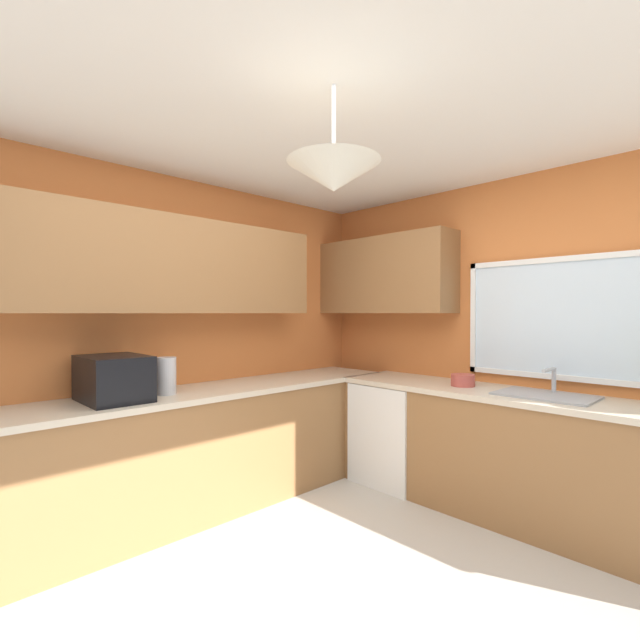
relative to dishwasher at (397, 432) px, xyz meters
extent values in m
plane|color=#B7B2A8|center=(0.86, -1.66, -0.42)|extent=(8.79, 8.79, 0.00)
cube|color=#D17238|center=(0.86, 0.37, 0.83)|extent=(3.77, 0.06, 2.51)
cube|color=#D17238|center=(-1.00, -1.66, 0.83)|extent=(0.06, 4.12, 2.51)
cube|color=white|center=(0.86, -1.66, 2.11)|extent=(3.77, 4.12, 0.06)
cube|color=silver|center=(1.20, 0.34, 0.99)|extent=(1.29, 0.02, 0.81)
cube|color=white|center=(1.20, 0.32, 1.42)|extent=(1.37, 0.04, 0.04)
cube|color=white|center=(1.20, 0.32, 0.57)|extent=(1.37, 0.04, 0.04)
cube|color=white|center=(0.54, 0.32, 0.99)|extent=(0.04, 0.04, 0.89)
cube|color=olive|center=(-0.81, -1.86, 1.38)|extent=(0.32, 2.80, 0.70)
cube|color=olive|center=(-0.28, 0.18, 1.38)|extent=(1.38, 0.32, 0.70)
cylinder|color=#B7B7BC|center=(0.86, -1.66, 1.91)|extent=(0.02, 0.02, 0.35)
cone|color=silver|center=(0.86, -1.66, 1.66)|extent=(0.44, 0.44, 0.14)
cube|color=olive|center=(-0.66, -1.66, 0.00)|extent=(0.62, 3.70, 0.85)
cube|color=beige|center=(-0.66, -1.66, 0.45)|extent=(0.65, 3.73, 0.04)
cube|color=olive|center=(1.07, 0.03, 0.00)|extent=(2.83, 0.62, 0.85)
cube|color=beige|center=(1.07, 0.03, 0.45)|extent=(2.86, 0.65, 0.04)
cube|color=white|center=(0.00, 0.00, 0.00)|extent=(0.60, 0.60, 0.84)
cube|color=black|center=(-0.66, -2.12, 0.61)|extent=(0.48, 0.36, 0.29)
cylinder|color=#B7B7BC|center=(-0.64, -1.78, 0.60)|extent=(0.13, 0.13, 0.26)
cube|color=#9EA0A5|center=(1.20, 0.03, 0.47)|extent=(0.60, 0.40, 0.02)
cylinder|color=#B7B7BC|center=(1.20, 0.19, 0.56)|extent=(0.03, 0.03, 0.18)
cylinder|color=#B7B7BC|center=(1.20, 0.09, 0.64)|extent=(0.02, 0.20, 0.02)
cylinder|color=#B74C42|center=(0.60, 0.03, 0.51)|extent=(0.18, 0.18, 0.09)
camera|label=1|loc=(2.31, -3.15, 1.03)|focal=25.13mm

